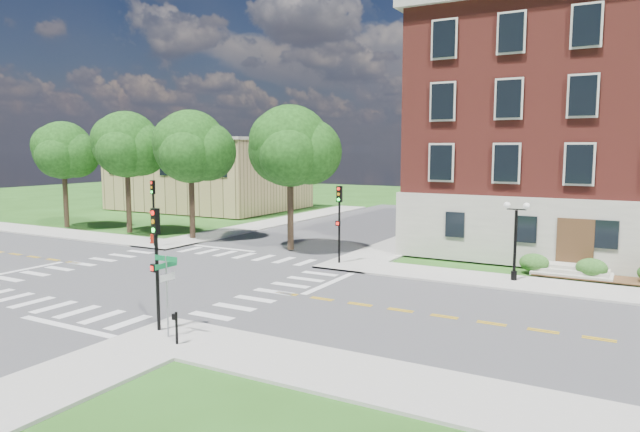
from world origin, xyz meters
The scene contains 19 objects.
ground centered at (0.00, 0.00, 0.00)m, with size 160.00×160.00×0.00m, color #254C15.
road_ew centered at (0.00, 0.00, 0.01)m, with size 90.00×12.00×0.01m, color #3D3D3F.
road_ns centered at (0.00, 0.00, 0.01)m, with size 12.00×90.00×0.01m, color #3D3D3F.
sidewalk_ne centered at (15.38, 15.38, 0.06)m, with size 34.00×34.00×0.12m.
sidewalk_nw centered at (-15.38, 15.38, 0.06)m, with size 34.00×34.00×0.12m.
crosswalk_east centered at (7.20, 0.00, 0.00)m, with size 2.20×10.20×0.02m, color silver, non-canonical shape.
stop_bar_east centered at (8.80, 3.00, 0.00)m, with size 0.40×5.50×0.00m, color silver.
secondary_building centered at (-22.00, 30.00, 4.28)m, with size 20.40×15.40×8.30m.
tree_a centered at (-22.21, 10.28, 7.04)m, with size 5.15×5.15×9.52m.
tree_b centered at (-14.62, 10.67, 7.53)m, with size 5.54×5.54×10.21m.
tree_c centered at (-7.87, 10.97, 7.34)m, with size 5.74×5.74×10.11m.
tree_d centered at (1.79, 10.27, 7.36)m, with size 5.67×5.67×10.10m.
traffic_signal_se centered at (6.85, -7.55, 3.19)m, with size 0.37×0.43×4.80m.
traffic_signal_ne centered at (6.95, 7.72, 3.19)m, with size 0.32×0.36×4.80m.
traffic_signal_nw centered at (-7.75, 6.71, 3.19)m, with size 0.35×0.40×4.80m.
twin_lamp_west centered at (17.37, 8.15, 2.52)m, with size 1.36×0.36×4.23m.
street_sign_pole centered at (7.76, -7.95, 2.31)m, with size 1.10×1.10×3.10m.
push_button_post centered at (8.62, -8.44, 0.80)m, with size 0.14×0.21×1.20m.
fire_hydrant centered at (-8.71, 7.41, 0.46)m, with size 0.35×0.35×0.75m.
Camera 1 is at (22.91, -23.38, 7.17)m, focal length 32.00 mm.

